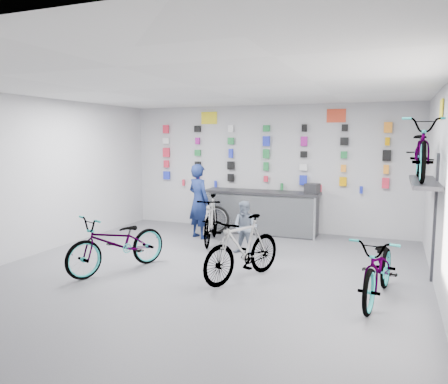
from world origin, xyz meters
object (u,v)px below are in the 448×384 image
at_px(counter, 261,213).
at_px(bike_service, 211,220).
at_px(bike_left, 118,243).
at_px(bike_right, 380,268).
at_px(clerk, 199,201).
at_px(customer, 245,228).
at_px(bike_center, 243,248).

height_order(counter, bike_service, bike_service).
bearing_deg(bike_service, bike_left, -120.28).
distance_m(bike_left, bike_right, 4.13).
bearing_deg(bike_left, clerk, 108.04).
bearing_deg(customer, bike_service, 152.94).
xyz_separation_m(bike_center, customer, (-0.45, 1.45, 0.01)).
bearing_deg(bike_left, customer, 70.47).
bearing_deg(bike_left, bike_center, 32.36).
xyz_separation_m(bike_left, customer, (1.64, 1.80, 0.03)).
height_order(bike_left, clerk, clerk).
bearing_deg(bike_left, bike_service, 96.90).
xyz_separation_m(counter, bike_left, (-1.38, -3.70, 0.00)).
relative_size(counter, bike_left, 1.45).
bearing_deg(bike_service, counter, 47.27).
relative_size(bike_right, bike_service, 1.06).
bearing_deg(customer, counter, 101.84).
distance_m(bike_right, bike_service, 4.10).
xyz_separation_m(counter, bike_service, (-0.71, -1.32, 0.02)).
xyz_separation_m(bike_right, bike_service, (-3.45, 2.21, 0.04)).
relative_size(counter, customer, 2.61).
xyz_separation_m(bike_center, bike_right, (2.04, -0.18, -0.04)).
distance_m(counter, clerk, 1.54).
bearing_deg(bike_center, bike_right, 18.87).
bearing_deg(clerk, bike_center, 153.54).
bearing_deg(bike_right, bike_left, -169.50).
bearing_deg(bike_center, counter, 125.72).
xyz_separation_m(bike_service, customer, (0.96, -0.58, 0.01)).
bearing_deg(clerk, bike_right, 172.27).
bearing_deg(counter, bike_center, -78.21).
relative_size(bike_right, clerk, 1.08).
distance_m(clerk, customer, 1.73).
relative_size(clerk, customer, 1.60).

